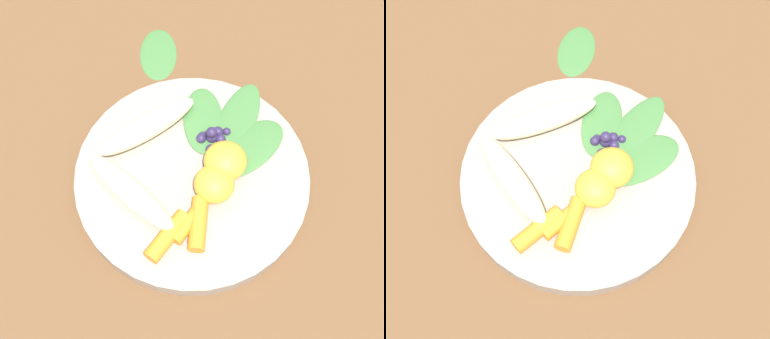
% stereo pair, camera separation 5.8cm
% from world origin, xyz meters
% --- Properties ---
extents(ground_plane, '(2.40, 2.40, 0.00)m').
position_xyz_m(ground_plane, '(0.00, 0.00, 0.00)').
color(ground_plane, brown).
extents(bowl, '(0.28, 0.28, 0.02)m').
position_xyz_m(bowl, '(0.00, 0.00, 0.01)').
color(bowl, gray).
rests_on(bowl, ground_plane).
extents(banana_peeled_left, '(0.12, 0.11, 0.03)m').
position_xyz_m(banana_peeled_left, '(0.07, 0.04, 0.04)').
color(banana_peeled_left, beige).
rests_on(banana_peeled_left, bowl).
extents(banana_peeled_right, '(0.12, 0.11, 0.03)m').
position_xyz_m(banana_peeled_right, '(0.06, -0.05, 0.04)').
color(banana_peeled_right, beige).
rests_on(banana_peeled_right, bowl).
extents(orange_segment_near, '(0.05, 0.05, 0.04)m').
position_xyz_m(orange_segment_near, '(-0.04, -0.01, 0.04)').
color(orange_segment_near, '#F4A833').
rests_on(orange_segment_near, bowl).
extents(orange_segment_far, '(0.05, 0.05, 0.04)m').
position_xyz_m(orange_segment_far, '(-0.03, 0.02, 0.04)').
color(orange_segment_far, '#F4A833').
rests_on(orange_segment_far, bowl).
extents(carrot_front, '(0.05, 0.06, 0.02)m').
position_xyz_m(carrot_front, '(0.02, 0.08, 0.03)').
color(carrot_front, orange).
rests_on(carrot_front, bowl).
extents(carrot_mid_left, '(0.04, 0.05, 0.02)m').
position_xyz_m(carrot_mid_left, '(0.00, 0.07, 0.03)').
color(carrot_mid_left, orange).
rests_on(carrot_mid_left, bowl).
extents(carrot_mid_right, '(0.02, 0.06, 0.02)m').
position_xyz_m(carrot_mid_right, '(-0.01, 0.07, 0.03)').
color(carrot_mid_right, orange).
rests_on(carrot_mid_right, bowl).
extents(blueberry_pile, '(0.04, 0.04, 0.02)m').
position_xyz_m(blueberry_pile, '(-0.02, -0.05, 0.03)').
color(blueberry_pile, '#2D234C').
rests_on(blueberry_pile, bowl).
extents(kale_leaf_left, '(0.12, 0.12, 0.00)m').
position_xyz_m(kale_leaf_left, '(-0.06, -0.04, 0.03)').
color(kale_leaf_left, '#3D7038').
rests_on(kale_leaf_left, bowl).
extents(kale_leaf_right, '(0.09, 0.14, 0.00)m').
position_xyz_m(kale_leaf_right, '(-0.05, -0.07, 0.03)').
color(kale_leaf_right, '#3D7038').
rests_on(kale_leaf_right, bowl).
extents(kale_leaf_rear, '(0.06, 0.10, 0.00)m').
position_xyz_m(kale_leaf_rear, '(-0.01, -0.07, 0.03)').
color(kale_leaf_rear, '#3D7038').
rests_on(kale_leaf_rear, bowl).
extents(kale_leaf_stray, '(0.06, 0.10, 0.01)m').
position_xyz_m(kale_leaf_stray, '(0.06, -0.20, 0.00)').
color(kale_leaf_stray, '#3D7038').
rests_on(kale_leaf_stray, ground_plane).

